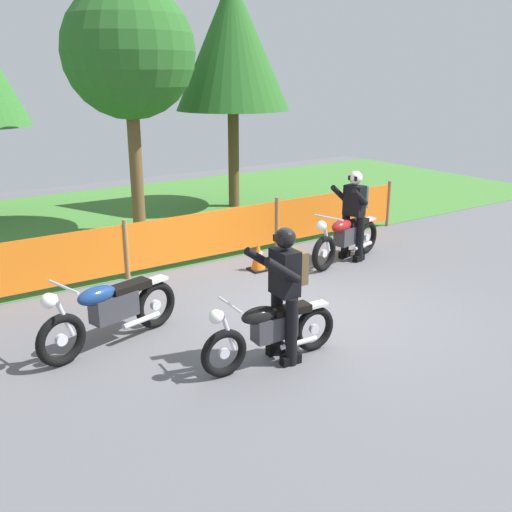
{
  "coord_description": "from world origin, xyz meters",
  "views": [
    {
      "loc": [
        -5.08,
        -6.12,
        3.41
      ],
      "look_at": [
        -0.63,
        0.36,
        0.9
      ],
      "focal_mm": 40.57,
      "sensor_mm": 36.0,
      "label": 1
    }
  ],
  "objects_px": {
    "motorcycle_lead": "(270,330)",
    "motorcycle_trailing": "(346,237)",
    "motorcycle_third": "(110,311)",
    "traffic_cone": "(258,256)",
    "rider_lead": "(285,287)",
    "rider_trailing": "(354,210)"
  },
  "relations": [
    {
      "from": "motorcycle_lead",
      "to": "rider_trailing",
      "type": "relative_size",
      "value": 1.12
    },
    {
      "from": "motorcycle_trailing",
      "to": "motorcycle_third",
      "type": "relative_size",
      "value": 0.98
    },
    {
      "from": "motorcycle_lead",
      "to": "motorcycle_trailing",
      "type": "bearing_deg",
      "value": -141.88
    },
    {
      "from": "motorcycle_third",
      "to": "rider_trailing",
      "type": "bearing_deg",
      "value": 175.54
    },
    {
      "from": "motorcycle_third",
      "to": "traffic_cone",
      "type": "relative_size",
      "value": 3.92
    },
    {
      "from": "motorcycle_third",
      "to": "rider_lead",
      "type": "relative_size",
      "value": 1.23
    },
    {
      "from": "rider_lead",
      "to": "motorcycle_trailing",
      "type": "bearing_deg",
      "value": -140.12
    },
    {
      "from": "motorcycle_lead",
      "to": "motorcycle_trailing",
      "type": "xyz_separation_m",
      "value": [
        3.48,
        2.41,
        0.04
      ]
    },
    {
      "from": "motorcycle_third",
      "to": "rider_trailing",
      "type": "relative_size",
      "value": 1.23
    },
    {
      "from": "motorcycle_third",
      "to": "rider_trailing",
      "type": "distance_m",
      "value": 5.21
    },
    {
      "from": "motorcycle_lead",
      "to": "rider_trailing",
      "type": "height_order",
      "value": "rider_trailing"
    },
    {
      "from": "motorcycle_trailing",
      "to": "rider_lead",
      "type": "distance_m",
      "value": 4.1
    },
    {
      "from": "motorcycle_trailing",
      "to": "motorcycle_third",
      "type": "bearing_deg",
      "value": -3.53
    },
    {
      "from": "motorcycle_lead",
      "to": "motorcycle_trailing",
      "type": "relative_size",
      "value": 0.93
    },
    {
      "from": "motorcycle_lead",
      "to": "traffic_cone",
      "type": "distance_m",
      "value": 3.48
    },
    {
      "from": "rider_lead",
      "to": "motorcycle_third",
      "type": "bearing_deg",
      "value": -40.57
    },
    {
      "from": "rider_lead",
      "to": "rider_trailing",
      "type": "height_order",
      "value": "same"
    },
    {
      "from": "motorcycle_third",
      "to": "rider_lead",
      "type": "height_order",
      "value": "rider_lead"
    },
    {
      "from": "motorcycle_trailing",
      "to": "motorcycle_third",
      "type": "height_order",
      "value": "motorcycle_third"
    },
    {
      "from": "motorcycle_lead",
      "to": "motorcycle_third",
      "type": "height_order",
      "value": "motorcycle_third"
    },
    {
      "from": "motorcycle_lead",
      "to": "rider_lead",
      "type": "bearing_deg",
      "value": -179.49
    },
    {
      "from": "traffic_cone",
      "to": "rider_lead",
      "type": "bearing_deg",
      "value": -119.21
    }
  ]
}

